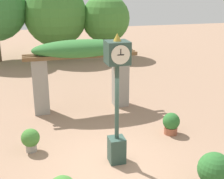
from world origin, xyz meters
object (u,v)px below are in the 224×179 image
at_px(pedestal_clock, 117,94).
at_px(potted_plant_far_right, 171,123).
at_px(potted_plant_near_left, 31,139).
at_px(potted_plant_near_right, 215,170).

relative_size(pedestal_clock, potted_plant_far_right, 4.90).
distance_m(pedestal_clock, potted_plant_far_right, 3.06).
xyz_separation_m(potted_plant_near_left, potted_plant_near_right, (4.27, -3.13, 0.15)).
relative_size(pedestal_clock, potted_plant_near_left, 5.03).
relative_size(potted_plant_near_left, potted_plant_near_right, 0.73).
height_order(pedestal_clock, potted_plant_far_right, pedestal_clock).
relative_size(pedestal_clock, potted_plant_near_right, 3.69).
distance_m(pedestal_clock, potted_plant_near_left, 3.12).
height_order(potted_plant_near_left, potted_plant_near_right, potted_plant_near_right).
distance_m(potted_plant_near_left, potted_plant_far_right, 4.61).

